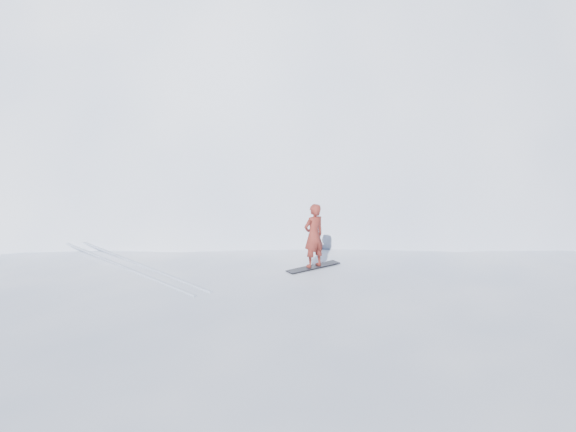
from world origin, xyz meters
The scene contains 7 objects.
near_ridge centered at (1.00, 3.00, 0.00)m, with size 36.00×28.00×4.80m, color white.
summit_peak centered at (22.00, 26.00, 0.00)m, with size 60.00×56.00×56.00m, color white.
peak_shoulder centered at (10.00, 20.00, 0.00)m, with size 28.00×24.00×18.00m, color white.
wind_bumps centered at (-0.56, 2.12, 0.00)m, with size 16.00×14.40×1.00m.
snowboard centered at (2.68, 2.99, 2.41)m, with size 1.46×0.27×0.02m, color black.
snowboarder centered at (2.68, 2.99, 3.19)m, with size 0.56×0.37×1.53m, color maroon.
board_tracks centered at (-0.75, 5.98, 2.42)m, with size 1.34×5.94×0.04m.
Camera 1 is at (-5.09, -5.96, 6.18)m, focal length 32.00 mm.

